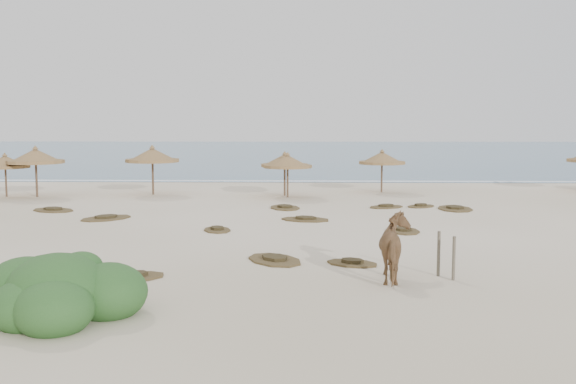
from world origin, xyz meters
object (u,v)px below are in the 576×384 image
palapa_0 (5,163)px  horse (397,248)px  palapa_1 (36,157)px  bush (60,293)px

palapa_0 → horse: (19.72, -19.19, -1.08)m
palapa_0 → palapa_1: bearing=-3.5°
palapa_0 → horse: size_ratio=1.45×
palapa_0 → horse: 27.54m
palapa_1 → bush: (10.08, -22.61, -1.76)m
horse → palapa_0: bearing=-42.5°
horse → palapa_1: bearing=-45.1°
palapa_0 → palapa_1: palapa_1 is taller
horse → bush: size_ratio=0.58×
palapa_1 → horse: 26.19m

